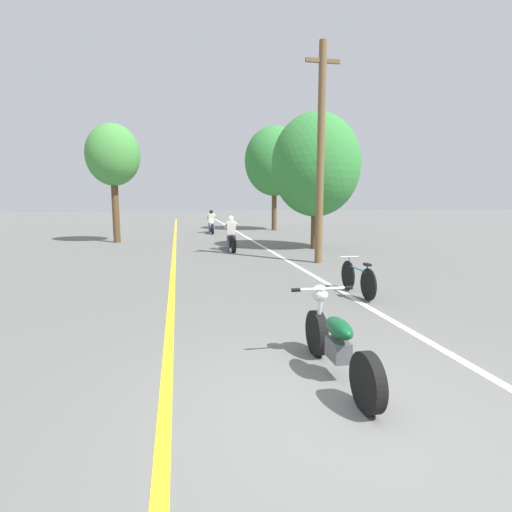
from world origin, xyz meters
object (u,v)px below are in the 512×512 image
object	(u,v)px
motorcycle_foreground	(336,342)
bicycle_parked	(358,278)
roadside_tree_right_near	(316,165)
motorcycle_rider_far	(211,224)
utility_pole	(321,153)
roadside_tree_right_far	(274,161)
roadside_tree_left	(113,156)
motorcycle_rider_lead	(231,237)

from	to	relation	value
motorcycle_foreground	bicycle_parked	size ratio (longest dim) A/B	1.24
roadside_tree_right_near	motorcycle_rider_far	xyz separation A→B (m)	(-3.63, 8.19, -2.91)
utility_pole	bicycle_parked	bearing A→B (deg)	-98.59
roadside_tree_right_near	roadside_tree_right_far	size ratio (longest dim) A/B	0.83
utility_pole	motorcycle_foreground	world-z (taller)	utility_pole
roadside_tree_right_near	bicycle_parked	bearing A→B (deg)	-102.58
utility_pole	roadside_tree_right_near	size ratio (longest dim) A/B	1.24
roadside_tree_right_far	roadside_tree_left	distance (m)	10.68
utility_pole	roadside_tree_right_near	xyz separation A→B (m)	(1.09, 3.50, -0.10)
motorcycle_rider_lead	motorcycle_rider_far	distance (m)	8.05
motorcycle_foreground	motorcycle_rider_lead	xyz separation A→B (m)	(0.29, 11.71, 0.10)
roadside_tree_right_far	bicycle_parked	distance (m)	18.12
roadside_tree_left	motorcycle_rider_far	size ratio (longest dim) A/B	2.64
roadside_tree_right_far	motorcycle_foreground	bearing A→B (deg)	-101.66
roadside_tree_left	bicycle_parked	world-z (taller)	roadside_tree_left
roadside_tree_left	roadside_tree_right_far	bearing A→B (deg)	31.80
motorcycle_rider_lead	motorcycle_rider_far	bearing A→B (deg)	90.94
roadside_tree_right_near	bicycle_parked	size ratio (longest dim) A/B	3.26
roadside_tree_left	motorcycle_rider_far	distance (m)	7.29
roadside_tree_right_near	roadside_tree_right_far	bearing A→B (deg)	86.46
roadside_tree_right_far	motorcycle_rider_lead	world-z (taller)	roadside_tree_right_far
roadside_tree_left	motorcycle_rider_lead	distance (m)	7.23
motorcycle_foreground	motorcycle_rider_lead	distance (m)	11.71
roadside_tree_right_far	bicycle_parked	xyz separation A→B (m)	(-2.35, -17.50, -4.06)
motorcycle_foreground	motorcycle_rider_lead	size ratio (longest dim) A/B	1.00
motorcycle_foreground	utility_pole	bearing A→B (deg)	71.56
roadside_tree_right_far	motorcycle_rider_lead	bearing A→B (deg)	-113.27
utility_pole	motorcycle_rider_lead	bearing A→B (deg)	123.43
roadside_tree_right_near	motorcycle_rider_far	size ratio (longest dim) A/B	2.66
utility_pole	motorcycle_foreground	size ratio (longest dim) A/B	3.26
motorcycle_foreground	roadside_tree_left	bearing A→B (deg)	106.73
roadside_tree_left	utility_pole	bearing A→B (deg)	-45.61
roadside_tree_right_near	motorcycle_rider_far	world-z (taller)	roadside_tree_right_near
utility_pole	motorcycle_rider_lead	world-z (taller)	utility_pole
bicycle_parked	motorcycle_rider_lead	bearing A→B (deg)	102.37
motorcycle_foreground	motorcycle_rider_lead	world-z (taller)	motorcycle_rider_lead
roadside_tree_right_far	motorcycle_rider_far	size ratio (longest dim) A/B	3.19
bicycle_parked	roadside_tree_right_near	bearing A→B (deg)	77.42
motorcycle_rider_far	bicycle_parked	size ratio (longest dim) A/B	1.23
utility_pole	motorcycle_rider_far	world-z (taller)	utility_pole
roadside_tree_right_near	roadside_tree_right_far	distance (m)	9.73
utility_pole	roadside_tree_left	distance (m)	10.56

